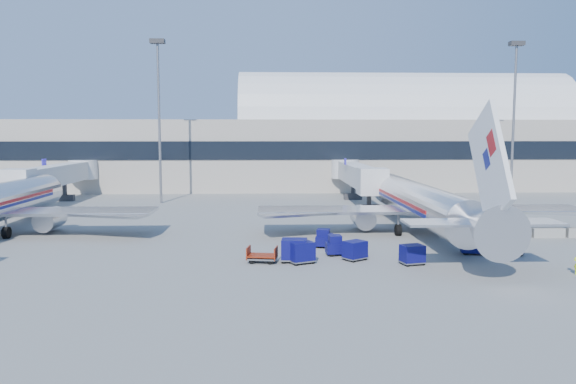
{
  "coord_description": "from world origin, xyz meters",
  "views": [
    {
      "loc": [
        -5.2,
        -48.98,
        9.73
      ],
      "look_at": [
        -3.05,
        6.0,
        3.99
      ],
      "focal_mm": 35.0,
      "sensor_mm": 36.0,
      "label": 1
    }
  ],
  "objects_px": {
    "tug_right": "(473,247)",
    "cart_train_c": "(294,250)",
    "tug_lead": "(340,246)",
    "mast_west": "(159,97)",
    "cart_train_a": "(355,250)",
    "cart_open_red": "(263,257)",
    "mast_east": "(515,98)",
    "airliner_main": "(423,204)",
    "tug_left": "(324,238)",
    "cart_train_b": "(301,252)",
    "cart_solo_far": "(509,243)",
    "jetbridge_near": "(355,174)",
    "barrier_near": "(514,233)",
    "barrier_mid": "(548,233)",
    "jetbridge_mid": "(58,175)",
    "cart_solo_near": "(412,254)"
  },
  "relations": [
    {
      "from": "cart_train_b",
      "to": "mast_west",
      "type": "bearing_deg",
      "value": 89.48
    },
    {
      "from": "jetbridge_mid",
      "to": "cart_open_red",
      "type": "xyz_separation_m",
      "value": [
        28.9,
        -38.04,
        -3.5
      ]
    },
    {
      "from": "cart_train_b",
      "to": "cart_train_c",
      "type": "height_order",
      "value": "cart_train_c"
    },
    {
      "from": "tug_right",
      "to": "cart_solo_far",
      "type": "bearing_deg",
      "value": 9.02
    },
    {
      "from": "tug_right",
      "to": "cart_solo_far",
      "type": "distance_m",
      "value": 2.85
    },
    {
      "from": "tug_right",
      "to": "cart_train_c",
      "type": "xyz_separation_m",
      "value": [
        -14.63,
        -2.2,
        0.31
      ]
    },
    {
      "from": "tug_right",
      "to": "cart_open_red",
      "type": "bearing_deg",
      "value": -159.28
    },
    {
      "from": "jetbridge_mid",
      "to": "tug_lead",
      "type": "bearing_deg",
      "value": -45.42
    },
    {
      "from": "mast_west",
      "to": "cart_solo_far",
      "type": "bearing_deg",
      "value": -45.64
    },
    {
      "from": "cart_solo_near",
      "to": "cart_train_b",
      "type": "bearing_deg",
      "value": 160.38
    },
    {
      "from": "barrier_near",
      "to": "cart_solo_far",
      "type": "xyz_separation_m",
      "value": [
        -3.62,
        -7.15,
        0.52
      ]
    },
    {
      "from": "mast_west",
      "to": "cart_solo_far",
      "type": "xyz_separation_m",
      "value": [
        34.38,
        -35.15,
        -13.82
      ]
    },
    {
      "from": "barrier_near",
      "to": "mast_east",
      "type": "bearing_deg",
      "value": 66.8
    },
    {
      "from": "jetbridge_near",
      "to": "barrier_mid",
      "type": "relative_size",
      "value": 9.17
    },
    {
      "from": "barrier_mid",
      "to": "cart_open_red",
      "type": "height_order",
      "value": "barrier_mid"
    },
    {
      "from": "barrier_near",
      "to": "cart_train_b",
      "type": "height_order",
      "value": "cart_train_b"
    },
    {
      "from": "tug_lead",
      "to": "jetbridge_mid",
      "type": "bearing_deg",
      "value": 131.28
    },
    {
      "from": "airliner_main",
      "to": "cart_train_b",
      "type": "height_order",
      "value": "airliner_main"
    },
    {
      "from": "tug_lead",
      "to": "cart_open_red",
      "type": "distance_m",
      "value": 6.68
    },
    {
      "from": "mast_east",
      "to": "cart_solo_near",
      "type": "relative_size",
      "value": 11.58
    },
    {
      "from": "cart_train_b",
      "to": "cart_solo_far",
      "type": "height_order",
      "value": "cart_solo_far"
    },
    {
      "from": "cart_open_red",
      "to": "barrier_near",
      "type": "bearing_deg",
      "value": 31.06
    },
    {
      "from": "airliner_main",
      "to": "jetbridge_near",
      "type": "height_order",
      "value": "airliner_main"
    },
    {
      "from": "tug_lead",
      "to": "cart_solo_far",
      "type": "height_order",
      "value": "cart_solo_far"
    },
    {
      "from": "airliner_main",
      "to": "tug_lead",
      "type": "distance_m",
      "value": 13.34
    },
    {
      "from": "barrier_near",
      "to": "tug_right",
      "type": "relative_size",
      "value": 1.29
    },
    {
      "from": "tug_lead",
      "to": "cart_open_red",
      "type": "bearing_deg",
      "value": -162.28
    },
    {
      "from": "jetbridge_mid",
      "to": "barrier_near",
      "type": "bearing_deg",
      "value": -28.8
    },
    {
      "from": "mast_east",
      "to": "tug_lead",
      "type": "bearing_deg",
      "value": -130.04
    },
    {
      "from": "airliner_main",
      "to": "cart_solo_near",
      "type": "height_order",
      "value": "airliner_main"
    },
    {
      "from": "jetbridge_mid",
      "to": "barrier_mid",
      "type": "xyz_separation_m",
      "value": [
        55.7,
        -28.81,
        -3.48
      ]
    },
    {
      "from": "barrier_near",
      "to": "tug_lead",
      "type": "relative_size",
      "value": 1.17
    },
    {
      "from": "cart_train_c",
      "to": "barrier_near",
      "type": "bearing_deg",
      "value": 29.48
    },
    {
      "from": "jetbridge_mid",
      "to": "tug_right",
      "type": "xyz_separation_m",
      "value": [
        45.95,
        -35.76,
        -3.29
      ]
    },
    {
      "from": "tug_right",
      "to": "mast_east",
      "type": "bearing_deg",
      "value": 75.29
    },
    {
      "from": "jetbridge_mid",
      "to": "tug_left",
      "type": "relative_size",
      "value": 10.38
    },
    {
      "from": "tug_lead",
      "to": "mast_west",
      "type": "bearing_deg",
      "value": 117.45
    },
    {
      "from": "jetbridge_near",
      "to": "cart_solo_far",
      "type": "distance_m",
      "value": 36.71
    },
    {
      "from": "airliner_main",
      "to": "tug_left",
      "type": "relative_size",
      "value": 14.06
    },
    {
      "from": "barrier_mid",
      "to": "tug_left",
      "type": "height_order",
      "value": "tug_left"
    },
    {
      "from": "mast_east",
      "to": "airliner_main",
      "type": "bearing_deg",
      "value": -128.11
    },
    {
      "from": "barrier_near",
      "to": "cart_train_c",
      "type": "relative_size",
      "value": 1.39
    },
    {
      "from": "mast_east",
      "to": "tug_right",
      "type": "relative_size",
      "value": 9.73
    },
    {
      "from": "airliner_main",
      "to": "tug_lead",
      "type": "height_order",
      "value": "airliner_main"
    },
    {
      "from": "airliner_main",
      "to": "cart_open_red",
      "type": "xyz_separation_m",
      "value": [
        -15.5,
        -11.73,
        -2.5
      ]
    },
    {
      "from": "cart_train_a",
      "to": "cart_open_red",
      "type": "xyz_separation_m",
      "value": [
        -7.12,
        -0.53,
        -0.37
      ]
    },
    {
      "from": "tug_lead",
      "to": "tug_right",
      "type": "height_order",
      "value": "tug_lead"
    },
    {
      "from": "tug_right",
      "to": "jetbridge_near",
      "type": "bearing_deg",
      "value": 109.42
    },
    {
      "from": "jetbridge_near",
      "to": "tug_lead",
      "type": "bearing_deg",
      "value": -100.91
    },
    {
      "from": "mast_west",
      "to": "cart_train_a",
      "type": "distance_m",
      "value": 44.83
    }
  ]
}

